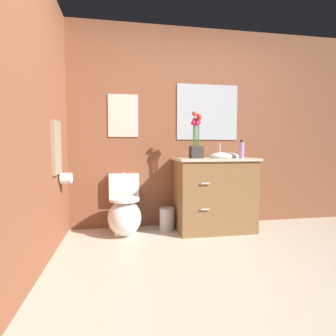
{
  "coord_description": "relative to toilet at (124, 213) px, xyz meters",
  "views": [
    {
      "loc": [
        -0.88,
        -1.67,
        0.98
      ],
      "look_at": [
        -0.35,
        1.38,
        0.76
      ],
      "focal_mm": 29.1,
      "sensor_mm": 36.0,
      "label": 1
    }
  ],
  "objects": [
    {
      "name": "wall_back",
      "position": [
        1.04,
        0.3,
        1.01
      ],
      "size": [
        4.68,
        0.05,
        2.5
      ],
      "primitive_type": "cube",
      "color": "brown",
      "rests_on": "ground_plane"
    },
    {
      "name": "wall_poster",
      "position": [
        -0.0,
        0.27,
        1.14
      ],
      "size": [
        0.36,
        0.01,
        0.51
      ],
      "primitive_type": "cube",
      "color": "beige"
    },
    {
      "name": "hanging_towel",
      "position": [
        -0.65,
        -0.33,
        0.75
      ],
      "size": [
        0.03,
        0.28,
        0.52
      ],
      "primitive_type": "cube",
      "color": "gray"
    },
    {
      "name": "vanity_cabinet",
      "position": [
        1.07,
        -0.03,
        0.2
      ],
      "size": [
        0.94,
        0.56,
        1.05
      ],
      "color": "brown",
      "rests_on": "ground_plane"
    },
    {
      "name": "trash_bin",
      "position": [
        0.51,
        0.06,
        -0.11
      ],
      "size": [
        0.18,
        0.18,
        0.27
      ],
      "color": "#B7B7BC",
      "rests_on": "ground_plane"
    },
    {
      "name": "toilet_paper_roll",
      "position": [
        -0.59,
        -0.2,
        0.44
      ],
      "size": [
        0.11,
        0.11,
        0.11
      ],
      "primitive_type": "cylinder",
      "rotation": [
        0.0,
        1.57,
        0.0
      ],
      "color": "white"
    },
    {
      "name": "wall_mirror",
      "position": [
        1.07,
        0.27,
        1.21
      ],
      "size": [
        0.8,
        0.01,
        0.7
      ],
      "primitive_type": "cube",
      "color": "#B2BCC6"
    },
    {
      "name": "soap_bottle",
      "position": [
        1.33,
        -0.19,
        0.73
      ],
      "size": [
        0.06,
        0.06,
        0.21
      ],
      "color": "#B28CBF",
      "rests_on": "vanity_cabinet"
    },
    {
      "name": "toilet",
      "position": [
        0.0,
        0.0,
        0.0
      ],
      "size": [
        0.38,
        0.59,
        0.69
      ],
      "color": "white",
      "rests_on": "ground_plane"
    },
    {
      "name": "wall_left",
      "position": [
        -0.69,
        -0.94,
        1.01
      ],
      "size": [
        0.05,
        4.84,
        2.5
      ],
      "primitive_type": "cube",
      "color": "brown",
      "rests_on": "ground_plane"
    },
    {
      "name": "flower_vase",
      "position": [
        0.83,
        -0.06,
        0.83
      ],
      "size": [
        0.14,
        0.14,
        0.54
      ],
      "color": "#38332D",
      "rests_on": "vanity_cabinet"
    },
    {
      "name": "ground_plane",
      "position": [
        0.84,
        -1.46,
        -0.24
      ],
      "size": [
        10.03,
        10.03,
        0.0
      ],
      "primitive_type": "plane",
      "color": "beige"
    }
  ]
}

